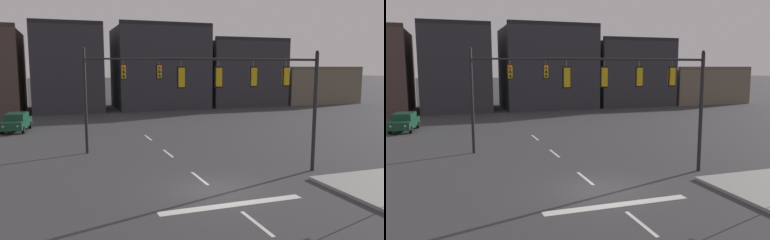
# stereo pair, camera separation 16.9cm
# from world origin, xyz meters

# --- Properties ---
(ground_plane) EXTENTS (400.00, 400.00, 0.00)m
(ground_plane) POSITION_xyz_m (0.00, 0.00, 0.00)
(ground_plane) COLOR #353538
(stop_bar_paint) EXTENTS (6.40, 0.50, 0.01)m
(stop_bar_paint) POSITION_xyz_m (0.00, -2.00, 0.00)
(stop_bar_paint) COLOR silver
(stop_bar_paint) RESTS_ON ground
(lane_centreline) EXTENTS (0.16, 26.40, 0.01)m
(lane_centreline) POSITION_xyz_m (0.00, 2.00, 0.00)
(lane_centreline) COLOR silver
(lane_centreline) RESTS_ON ground
(signal_mast_near_side) EXTENTS (8.84, 0.37, 6.55)m
(signal_mast_near_side) POSITION_xyz_m (3.29, 1.36, 4.70)
(signal_mast_near_side) COLOR black
(signal_mast_near_side) RESTS_ON ground
(signal_mast_far_side) EXTENTS (6.77, 0.94, 6.95)m
(signal_mast_far_side) POSITION_xyz_m (-3.13, 10.07, 4.60)
(signal_mast_far_side) COLOR black
(signal_mast_far_side) RESTS_ON ground
(car_lot_nearside) EXTENTS (2.35, 4.61, 1.61)m
(car_lot_nearside) POSITION_xyz_m (-10.38, 21.01, 0.86)
(car_lot_nearside) COLOR #143D28
(car_lot_nearside) RESTS_ON ground
(building_row) EXTENTS (56.68, 12.45, 11.45)m
(building_row) POSITION_xyz_m (7.05, 37.45, 4.79)
(building_row) COLOR #473833
(building_row) RESTS_ON ground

